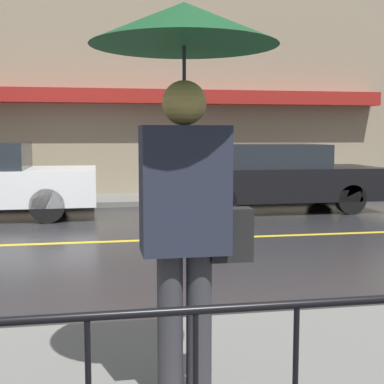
% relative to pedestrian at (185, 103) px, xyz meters
% --- Properties ---
extents(ground_plane, '(80.00, 80.00, 0.00)m').
position_rel_pedestrian_xyz_m(ground_plane, '(-1.35, 5.35, -1.82)').
color(ground_plane, '#262628').
extents(sidewalk_far, '(28.00, 1.73, 0.12)m').
position_rel_pedestrian_xyz_m(sidewalk_far, '(-1.35, 10.14, -1.76)').
color(sidewalk_far, slate).
rests_on(sidewalk_far, ground_plane).
extents(lane_marking, '(25.20, 0.12, 0.01)m').
position_rel_pedestrian_xyz_m(lane_marking, '(-1.35, 5.35, -1.82)').
color(lane_marking, gold).
rests_on(lane_marking, ground_plane).
extents(building_storefront, '(28.00, 0.85, 6.21)m').
position_rel_pedestrian_xyz_m(building_storefront, '(-1.35, 11.12, 1.25)').
color(building_storefront, gray).
rests_on(building_storefront, ground_plane).
extents(pedestrian, '(1.02, 1.02, 2.24)m').
position_rel_pedestrian_xyz_m(pedestrian, '(0.00, 0.00, 0.00)').
color(pedestrian, '#333338').
rests_on(pedestrian, sidewalk_near).
extents(car_black, '(4.47, 1.77, 1.44)m').
position_rel_pedestrian_xyz_m(car_black, '(3.29, 8.17, -1.09)').
color(car_black, black).
rests_on(car_black, ground_plane).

